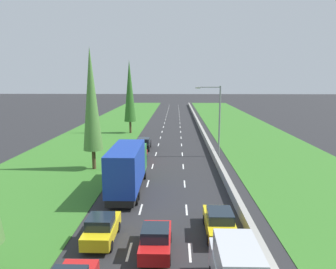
{
  "coord_description": "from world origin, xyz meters",
  "views": [
    {
      "loc": [
        0.94,
        -1.62,
        9.83
      ],
      "look_at": [
        -0.34,
        46.4,
        1.35
      ],
      "focal_mm": 33.63,
      "sensor_mm": 36.0,
      "label": 1
    }
  ],
  "objects_px": {
    "red_sedan_left_lane": "(138,155)",
    "red_hatchback_centre_lane": "(156,240)",
    "poplar_tree_third": "(130,91)",
    "street_light_mast": "(217,116)",
    "black_sedan_left_lane": "(144,144)",
    "blue_box_truck_left_lane": "(128,167)",
    "yellow_hatchback_left_lane": "(102,228)",
    "poplar_tree_second": "(91,100)",
    "yellow_sedan_right_lane": "(220,222)"
  },
  "relations": [
    {
      "from": "red_hatchback_centre_lane",
      "to": "street_light_mast",
      "type": "xyz_separation_m",
      "value": [
        6.26,
        23.13,
        4.4
      ]
    },
    {
      "from": "red_sedan_left_lane",
      "to": "blue_box_truck_left_lane",
      "type": "bearing_deg",
      "value": -88.22
    },
    {
      "from": "black_sedan_left_lane",
      "to": "yellow_sedan_right_lane",
      "type": "distance_m",
      "value": 25.63
    },
    {
      "from": "red_sedan_left_lane",
      "to": "poplar_tree_third",
      "type": "relative_size",
      "value": 0.34
    },
    {
      "from": "black_sedan_left_lane",
      "to": "poplar_tree_second",
      "type": "height_order",
      "value": "poplar_tree_second"
    },
    {
      "from": "red_hatchback_centre_lane",
      "to": "yellow_sedan_right_lane",
      "type": "height_order",
      "value": "red_hatchback_centre_lane"
    },
    {
      "from": "red_sedan_left_lane",
      "to": "poplar_tree_third",
      "type": "bearing_deg",
      "value": 100.84
    },
    {
      "from": "yellow_hatchback_left_lane",
      "to": "red_hatchback_centre_lane",
      "type": "bearing_deg",
      "value": -20.81
    },
    {
      "from": "blue_box_truck_left_lane",
      "to": "street_light_mast",
      "type": "xyz_separation_m",
      "value": [
        9.36,
        13.07,
        3.05
      ]
    },
    {
      "from": "street_light_mast",
      "to": "blue_box_truck_left_lane",
      "type": "bearing_deg",
      "value": -125.6
    },
    {
      "from": "yellow_sedan_right_lane",
      "to": "poplar_tree_second",
      "type": "height_order",
      "value": "poplar_tree_second"
    },
    {
      "from": "yellow_hatchback_left_lane",
      "to": "red_hatchback_centre_lane",
      "type": "xyz_separation_m",
      "value": [
        3.4,
        -1.29,
        0.0
      ]
    },
    {
      "from": "yellow_hatchback_left_lane",
      "to": "blue_box_truck_left_lane",
      "type": "bearing_deg",
      "value": 88.04
    },
    {
      "from": "red_hatchback_centre_lane",
      "to": "black_sedan_left_lane",
      "type": "xyz_separation_m",
      "value": [
        -3.45,
        26.93,
        -0.02
      ]
    },
    {
      "from": "yellow_hatchback_left_lane",
      "to": "red_sedan_left_lane",
      "type": "bearing_deg",
      "value": 90.03
    },
    {
      "from": "red_sedan_left_lane",
      "to": "black_sedan_left_lane",
      "type": "height_order",
      "value": "same"
    },
    {
      "from": "yellow_hatchback_left_lane",
      "to": "poplar_tree_second",
      "type": "height_order",
      "value": "poplar_tree_second"
    },
    {
      "from": "black_sedan_left_lane",
      "to": "poplar_tree_second",
      "type": "xyz_separation_m",
      "value": [
        -4.49,
        -10.03,
        6.85
      ]
    },
    {
      "from": "red_hatchback_centre_lane",
      "to": "blue_box_truck_left_lane",
      "type": "bearing_deg",
      "value": 107.13
    },
    {
      "from": "red_hatchback_centre_lane",
      "to": "poplar_tree_third",
      "type": "xyz_separation_m",
      "value": [
        -7.33,
        40.57,
        6.84
      ]
    },
    {
      "from": "red_sedan_left_lane",
      "to": "red_hatchback_centre_lane",
      "type": "distance_m",
      "value": 20.39
    },
    {
      "from": "black_sedan_left_lane",
      "to": "poplar_tree_third",
      "type": "xyz_separation_m",
      "value": [
        -3.89,
        13.64,
        6.86
      ]
    },
    {
      "from": "red_hatchback_centre_lane",
      "to": "poplar_tree_second",
      "type": "xyz_separation_m",
      "value": [
        -7.93,
        16.9,
        6.83
      ]
    },
    {
      "from": "red_sedan_left_lane",
      "to": "yellow_hatchback_left_lane",
      "type": "bearing_deg",
      "value": -89.97
    },
    {
      "from": "red_sedan_left_lane",
      "to": "street_light_mast",
      "type": "xyz_separation_m",
      "value": [
        9.67,
        3.03,
        4.42
      ]
    },
    {
      "from": "poplar_tree_second",
      "to": "street_light_mast",
      "type": "height_order",
      "value": "poplar_tree_second"
    },
    {
      "from": "red_sedan_left_lane",
      "to": "red_hatchback_centre_lane",
      "type": "xyz_separation_m",
      "value": [
        3.41,
        -20.1,
        0.02
      ]
    },
    {
      "from": "poplar_tree_second",
      "to": "black_sedan_left_lane",
      "type": "bearing_deg",
      "value": 65.91
    },
    {
      "from": "yellow_hatchback_left_lane",
      "to": "yellow_sedan_right_lane",
      "type": "bearing_deg",
      "value": 8.45
    },
    {
      "from": "red_hatchback_centre_lane",
      "to": "street_light_mast",
      "type": "bearing_deg",
      "value": 74.87
    },
    {
      "from": "red_hatchback_centre_lane",
      "to": "red_sedan_left_lane",
      "type": "bearing_deg",
      "value": 99.64
    },
    {
      "from": "yellow_sedan_right_lane",
      "to": "red_sedan_left_lane",
      "type": "bearing_deg",
      "value": 112.49
    },
    {
      "from": "yellow_hatchback_left_lane",
      "to": "yellow_sedan_right_lane",
      "type": "distance_m",
      "value": 7.41
    },
    {
      "from": "blue_box_truck_left_lane",
      "to": "yellow_sedan_right_lane",
      "type": "height_order",
      "value": "blue_box_truck_left_lane"
    },
    {
      "from": "red_sedan_left_lane",
      "to": "yellow_sedan_right_lane",
      "type": "bearing_deg",
      "value": -67.51
    },
    {
      "from": "black_sedan_left_lane",
      "to": "street_light_mast",
      "type": "distance_m",
      "value": 11.32
    },
    {
      "from": "red_hatchback_centre_lane",
      "to": "street_light_mast",
      "type": "height_order",
      "value": "street_light_mast"
    },
    {
      "from": "yellow_sedan_right_lane",
      "to": "poplar_tree_third",
      "type": "xyz_separation_m",
      "value": [
        -11.26,
        38.19,
        6.86
      ]
    },
    {
      "from": "poplar_tree_second",
      "to": "yellow_sedan_right_lane",
      "type": "bearing_deg",
      "value": -50.75
    },
    {
      "from": "poplar_tree_third",
      "to": "street_light_mast",
      "type": "height_order",
      "value": "poplar_tree_third"
    },
    {
      "from": "yellow_hatchback_left_lane",
      "to": "poplar_tree_third",
      "type": "distance_m",
      "value": 40.06
    },
    {
      "from": "yellow_hatchback_left_lane",
      "to": "black_sedan_left_lane",
      "type": "xyz_separation_m",
      "value": [
        -0.04,
        25.64,
        -0.02
      ]
    },
    {
      "from": "poplar_tree_second",
      "to": "street_light_mast",
      "type": "distance_m",
      "value": 15.69
    },
    {
      "from": "yellow_hatchback_left_lane",
      "to": "red_sedan_left_lane",
      "type": "relative_size",
      "value": 0.87
    },
    {
      "from": "red_sedan_left_lane",
      "to": "street_light_mast",
      "type": "height_order",
      "value": "street_light_mast"
    },
    {
      "from": "red_hatchback_centre_lane",
      "to": "poplar_tree_second",
      "type": "distance_m",
      "value": 19.88
    },
    {
      "from": "yellow_hatchback_left_lane",
      "to": "yellow_sedan_right_lane",
      "type": "height_order",
      "value": "yellow_hatchback_left_lane"
    },
    {
      "from": "blue_box_truck_left_lane",
      "to": "street_light_mast",
      "type": "distance_m",
      "value": 16.36
    },
    {
      "from": "black_sedan_left_lane",
      "to": "poplar_tree_third",
      "type": "relative_size",
      "value": 0.34
    },
    {
      "from": "yellow_hatchback_left_lane",
      "to": "poplar_tree_second",
      "type": "relative_size",
      "value": 0.29
    }
  ]
}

